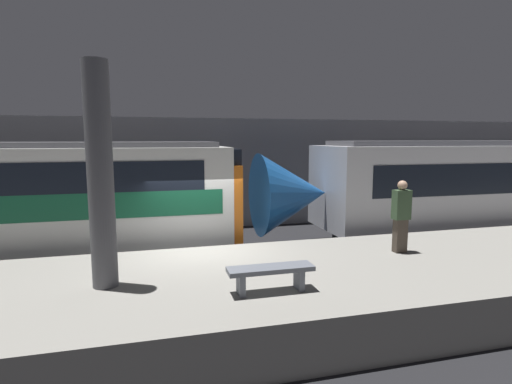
{
  "coord_description": "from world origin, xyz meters",
  "views": [
    {
      "loc": [
        -1.07,
        -9.55,
        3.54
      ],
      "look_at": [
        1.63,
        0.81,
        2.11
      ],
      "focal_mm": 28.0,
      "sensor_mm": 36.0,
      "label": 1
    }
  ],
  "objects": [
    {
      "name": "platform",
      "position": [
        0.0,
        -2.22,
        0.46
      ],
      "size": [
        40.0,
        4.43,
        0.91
      ],
      "color": "gray",
      "rests_on": "ground"
    },
    {
      "name": "station_rear_barrier",
      "position": [
        0.0,
        6.06,
        2.17
      ],
      "size": [
        50.0,
        0.15,
        4.34
      ],
      "color": "gray",
      "rests_on": "ground"
    },
    {
      "name": "platform_bench",
      "position": [
        0.84,
        -3.21,
        1.25
      ],
      "size": [
        1.5,
        0.4,
        0.45
      ],
      "color": "slate",
      "rests_on": "platform"
    },
    {
      "name": "person_waiting",
      "position": [
        4.46,
        -1.63,
        1.8
      ],
      "size": [
        0.38,
        0.24,
        1.68
      ],
      "color": "#473D33",
      "rests_on": "platform"
    },
    {
      "name": "ground_plane",
      "position": [
        0.0,
        0.0,
        0.0
      ],
      "size": [
        120.0,
        120.0,
        0.0
      ],
      "primitive_type": "plane",
      "color": "black"
    },
    {
      "name": "support_pillar_near",
      "position": [
        -1.95,
        -2.2,
        2.89
      ],
      "size": [
        0.44,
        0.44,
        3.95
      ],
      "color": "#56565B",
      "rests_on": "platform"
    }
  ]
}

